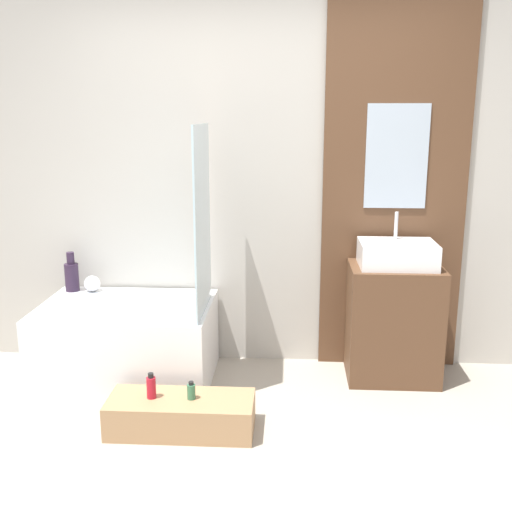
{
  "coord_description": "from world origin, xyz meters",
  "views": [
    {
      "loc": [
        0.2,
        -2.53,
        1.75
      ],
      "look_at": [
        0.01,
        0.68,
        0.98
      ],
      "focal_mm": 42.0,
      "sensor_mm": 36.0,
      "label": 1
    }
  ],
  "objects_px": {
    "bathtub": "(128,342)",
    "sink": "(397,254)",
    "wooden_step_bench": "(181,414)",
    "vase_tall_dark": "(72,275)",
    "vase_round_light": "(92,284)",
    "bottle_soap_secondary": "(191,391)",
    "bottle_soap_primary": "(151,387)"
  },
  "relations": [
    {
      "from": "bathtub",
      "to": "vase_tall_dark",
      "type": "height_order",
      "value": "vase_tall_dark"
    },
    {
      "from": "vase_round_light",
      "to": "bottle_soap_primary",
      "type": "xyz_separation_m",
      "value": [
        0.62,
        -0.92,
        -0.32
      ]
    },
    {
      "from": "vase_tall_dark",
      "to": "vase_round_light",
      "type": "distance_m",
      "value": 0.16
    },
    {
      "from": "sink",
      "to": "bottle_soap_secondary",
      "type": "xyz_separation_m",
      "value": [
        -1.23,
        -0.79,
        -0.62
      ]
    },
    {
      "from": "bathtub",
      "to": "vase_round_light",
      "type": "bearing_deg",
      "value": 137.96
    },
    {
      "from": "bathtub",
      "to": "bottle_soap_primary",
      "type": "height_order",
      "value": "bathtub"
    },
    {
      "from": "bathtub",
      "to": "bottle_soap_secondary",
      "type": "height_order",
      "value": "bathtub"
    },
    {
      "from": "bathtub",
      "to": "wooden_step_bench",
      "type": "distance_m",
      "value": 0.81
    },
    {
      "from": "wooden_step_bench",
      "to": "vase_round_light",
      "type": "relative_size",
      "value": 7.31
    },
    {
      "from": "bathtub",
      "to": "vase_tall_dark",
      "type": "relative_size",
      "value": 4.01
    },
    {
      "from": "vase_round_light",
      "to": "wooden_step_bench",
      "type": "bearing_deg",
      "value": -49.55
    },
    {
      "from": "sink",
      "to": "bottle_soap_primary",
      "type": "xyz_separation_m",
      "value": [
        -1.46,
        -0.79,
        -0.6
      ]
    },
    {
      "from": "vase_round_light",
      "to": "bathtub",
      "type": "bearing_deg",
      "value": -42.04
    },
    {
      "from": "sink",
      "to": "vase_tall_dark",
      "type": "bearing_deg",
      "value": 176.42
    },
    {
      "from": "vase_tall_dark",
      "to": "bottle_soap_primary",
      "type": "height_order",
      "value": "vase_tall_dark"
    },
    {
      "from": "bathtub",
      "to": "wooden_step_bench",
      "type": "xyz_separation_m",
      "value": [
        0.47,
        -0.64,
        -0.17
      ]
    },
    {
      "from": "bathtub",
      "to": "sink",
      "type": "bearing_deg",
      "value": 4.93
    },
    {
      "from": "vase_round_light",
      "to": "bottle_soap_secondary",
      "type": "height_order",
      "value": "vase_round_light"
    },
    {
      "from": "wooden_step_bench",
      "to": "sink",
      "type": "distance_m",
      "value": 1.69
    },
    {
      "from": "bathtub",
      "to": "sink",
      "type": "xyz_separation_m",
      "value": [
        1.76,
        0.15,
        0.59
      ]
    },
    {
      "from": "bottle_soap_primary",
      "to": "wooden_step_bench",
      "type": "bearing_deg",
      "value": -0.0
    },
    {
      "from": "sink",
      "to": "bathtub",
      "type": "bearing_deg",
      "value": -175.07
    },
    {
      "from": "wooden_step_bench",
      "to": "bottle_soap_primary",
      "type": "xyz_separation_m",
      "value": [
        -0.16,
        0.0,
        0.16
      ]
    },
    {
      "from": "bottle_soap_secondary",
      "to": "vase_round_light",
      "type": "bearing_deg",
      "value": 132.6
    },
    {
      "from": "sink",
      "to": "vase_tall_dark",
      "type": "height_order",
      "value": "sink"
    },
    {
      "from": "sink",
      "to": "vase_round_light",
      "type": "xyz_separation_m",
      "value": [
        -2.08,
        0.13,
        -0.27
      ]
    },
    {
      "from": "wooden_step_bench",
      "to": "sink",
      "type": "xyz_separation_m",
      "value": [
        1.29,
        0.79,
        0.76
      ]
    },
    {
      "from": "vase_round_light",
      "to": "bottle_soap_primary",
      "type": "distance_m",
      "value": 1.15
    },
    {
      "from": "vase_tall_dark",
      "to": "bottle_soap_secondary",
      "type": "bearing_deg",
      "value": -43.11
    },
    {
      "from": "sink",
      "to": "bottle_soap_primary",
      "type": "height_order",
      "value": "sink"
    },
    {
      "from": "sink",
      "to": "vase_tall_dark",
      "type": "distance_m",
      "value": 2.24
    },
    {
      "from": "vase_tall_dark",
      "to": "bottle_soap_secondary",
      "type": "height_order",
      "value": "vase_tall_dark"
    }
  ]
}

